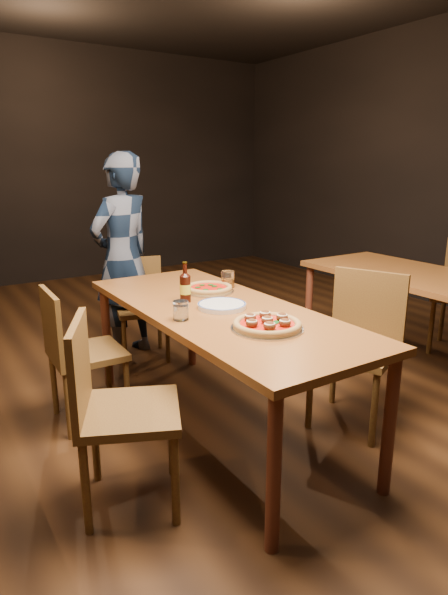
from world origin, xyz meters
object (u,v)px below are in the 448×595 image
chair_main_e (355,349)px  beer_bottle (185,288)px  pizza_margherita (209,288)px  chair_end (142,308)px  chair_main_sw (87,352)px  table_right (436,287)px  amber_glass (228,279)px  diner (123,258)px  chair_main_nw (130,410)px  pizza_meatball (267,324)px  water_glass (181,310)px  table_main (219,320)px  plate_stack (222,306)px

chair_main_e → beer_bottle: bearing=-150.3°
chair_main_e → pizza_margherita: (-0.57, 0.72, 0.29)m
chair_end → beer_bottle: 1.15m
chair_main_sw → beer_bottle: (0.50, -0.32, 0.39)m
table_right → pizza_margherita: bearing=161.0°
amber_glass → chair_end: bearing=104.2°
chair_main_sw → diner: bearing=-32.1°
chair_main_nw → beer_bottle: beer_bottle is taller
table_right → pizza_meatball: pizza_meatball is taller
chair_main_sw → amber_glass: 0.99m
chair_main_nw → diner: (0.69, 1.77, 0.34)m
chair_main_nw → pizza_margherita: 1.12m
chair_main_sw → water_glass: 0.78m
chair_end → pizza_meatball: chair_end is taller
table_right → chair_main_nw: chair_main_nw is taller
amber_glass → pizza_meatball: bearing=-110.3°
pizza_margherita → chair_end: bearing=93.9°
pizza_meatball → chair_main_sw: bearing=122.1°
table_main → water_glass: 0.32m
chair_main_e → amber_glass: (-0.40, 0.75, 0.33)m
beer_bottle → diner: diner is taller
table_right → pizza_meatball: bearing=-172.0°
chair_main_sw → beer_bottle: 0.72m
chair_main_sw → pizza_margherita: chair_main_sw is taller
pizza_meatball → water_glass: (-0.29, 0.36, 0.03)m
chair_main_nw → table_right: bearing=-62.0°
table_right → pizza_margherita: pizza_margherita is taller
beer_bottle → chair_main_nw: bearing=-136.7°
chair_main_sw → chair_end: (0.68, 0.74, -0.02)m
chair_main_nw → chair_main_sw: bearing=18.9°
table_right → amber_glass: bearing=157.8°
chair_main_nw → chair_end: chair_main_nw is taller
chair_main_e → pizza_meatball: bearing=-109.3°
chair_end → water_glass: size_ratio=8.32×
table_main → chair_main_sw: chair_main_sw is taller
pizza_meatball → pizza_margherita: (0.14, 0.78, -0.00)m
table_main → chair_main_sw: (-0.61, 0.53, -0.24)m
plate_stack → diner: size_ratio=0.17×
chair_main_e → table_main: bearing=-142.4°
water_glass → chair_main_nw: bearing=-146.8°
pizza_margherita → water_glass: (-0.42, -0.42, 0.03)m
water_glass → amber_glass: (0.59, 0.45, 0.00)m
chair_main_sw → chair_main_e: (1.31, -0.91, 0.04)m
chair_main_sw → pizza_meatball: (0.61, -0.97, 0.34)m
chair_main_e → chair_end: (-0.63, 1.65, -0.06)m
chair_end → amber_glass: bearing=-61.0°
chair_main_nw → chair_main_sw: 0.88m
table_right → amber_glass: 1.52m
chair_main_nw → amber_glass: size_ratio=8.76×
chair_main_nw → pizza_meatball: size_ratio=2.61×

